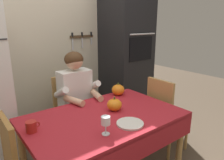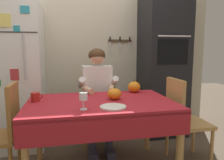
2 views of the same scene
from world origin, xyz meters
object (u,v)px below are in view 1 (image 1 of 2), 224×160
Objects in this scene: chair_right_side at (164,112)px; coffee_mug at (31,127)px; dining_table at (106,125)px; seated_person at (78,97)px; wine_glass at (106,122)px; chair_behind_person at (71,110)px; pumpkin_medium at (118,90)px; wall_oven at (126,57)px; pumpkin_large at (114,105)px; serving_tray at (130,124)px.

coffee_mug is (-1.51, 0.08, 0.27)m from chair_right_side.
seated_person reaches higher than dining_table.
wine_glass is (-0.24, -0.86, 0.11)m from seated_person.
pumpkin_medium is (0.39, -0.42, 0.29)m from chair_behind_person.
wall_oven is 14.69× the size of pumpkin_large.
seated_person is (-0.99, -0.32, -0.31)m from wall_oven.
dining_table is at bearing -138.69° from wall_oven.
pumpkin_large is at bearing 43.28° from wine_glass.
seated_person is 1.34× the size of chair_right_side.
coffee_mug is 0.76m from pumpkin_large.
wine_glass is 0.99× the size of pumpkin_medium.
wine_glass is (-1.23, -1.18, -0.20)m from wall_oven.
wine_glass is (-1.09, -0.30, 0.33)m from chair_right_side.
wall_oven is at bearing 41.31° from dining_table.
seated_person is (0.06, 0.60, 0.08)m from dining_table.
coffee_mug reaches higher than serving_tray.
dining_table is 0.64m from coffee_mug.
pumpkin_large is 0.63× the size of serving_tray.
seated_person is at bearing 35.67° from coffee_mug.
chair_right_side is (0.90, 0.05, -0.14)m from dining_table.
dining_table is 9.60× the size of wine_glass.
dining_table is at bearing -159.25° from pumpkin_large.
coffee_mug is 0.77× the size of pumpkin_large.
coffee_mug reaches higher than dining_table.
wall_oven reaches higher than seated_person.
chair_right_side is 1.54m from coffee_mug.
serving_tray is at bearing -89.22° from seated_person.
dining_table is 6.20× the size of serving_tray.
coffee_mug is at bearing -167.04° from pumpkin_medium.
pumpkin_large is (0.33, 0.31, -0.05)m from wine_glass.
pumpkin_large is at bearing -134.00° from pumpkin_medium.
pumpkin_medium is (0.45, 0.37, 0.15)m from dining_table.
pumpkin_medium reaches higher than wine_glass.
dining_table is 0.37m from wine_glass.
dining_table is 0.61m from seated_person.
chair_right_side is at bearing 15.52° from wine_glass.
pumpkin_medium is (1.06, 0.24, 0.02)m from coffee_mug.
wine_glass is 0.65× the size of serving_tray.
chair_behind_person is 8.46× the size of coffee_mug.
dining_table is 9.52× the size of pumpkin_medium.
wine_glass is at bearing -164.48° from chair_right_side.
wine_glass is (-0.24, -1.05, 0.33)m from chair_behind_person.
chair_behind_person is 0.65m from pumpkin_medium.
wall_oven is 1.09m from seated_person.
chair_behind_person is at bearing 90.64° from serving_tray.
chair_behind_person is 0.98m from coffee_mug.
chair_behind_person is 1.13m from chair_right_side.
seated_person is at bearing 146.58° from chair_right_side.
coffee_mug is at bearing 177.05° from chair_right_side.
wall_oven is at bearing 25.65° from coffee_mug.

